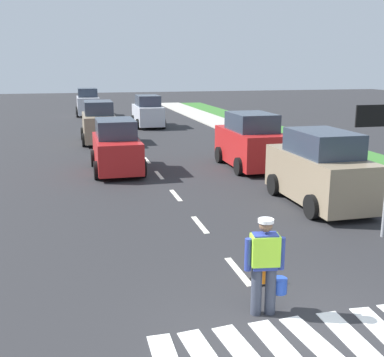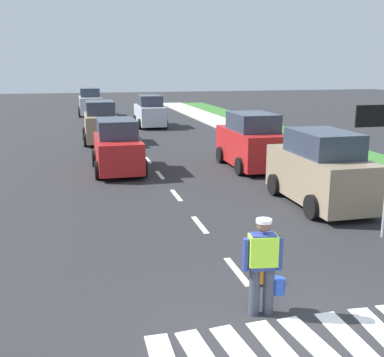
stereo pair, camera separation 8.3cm
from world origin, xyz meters
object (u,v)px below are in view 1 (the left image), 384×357
Objects in this scene: car_outgoing_far at (148,112)px; car_parked_curbside at (320,170)px; traffic_cone_near at (262,269)px; car_parked_far at (250,142)px; car_oncoming_third at (88,103)px; lane_direction_sign at (383,139)px; car_oncoming_lead at (116,148)px; car_oncoming_second at (99,123)px; road_worker at (266,262)px.

car_parked_curbside reaches higher than car_outgoing_far.
car_parked_curbside is at bearing 51.35° from traffic_cone_near.
car_parked_curbside is at bearing -89.01° from car_parked_far.
car_outgoing_far is at bearing -66.93° from car_oncoming_third.
lane_direction_sign is 10.57m from car_oncoming_lead.
lane_direction_sign reaches higher than car_outgoing_far.
car_parked_curbside is at bearing -67.54° from car_oncoming_second.
car_parked_curbside is at bearing 88.29° from lane_direction_sign.
traffic_cone_near is 18.34m from car_oncoming_second.
car_oncoming_second is at bearing 91.66° from car_oncoming_lead.
lane_direction_sign is 0.83× the size of car_oncoming_lead.
car_parked_curbside reaches higher than car_oncoming_lead.
road_worker is 1.36m from traffic_cone_near.
car_oncoming_third reaches higher than car_parked_far.
lane_direction_sign is 22.74m from car_outgoing_far.
car_parked_curbside is at bearing 54.43° from road_worker.
car_oncoming_second is 7.05m from car_outgoing_far.
car_parked_far is (-0.01, 8.42, -1.37)m from lane_direction_sign.
car_oncoming_third is at bearing 103.76° from car_parked_far.
traffic_cone_near is 0.14× the size of car_oncoming_lead.
traffic_cone_near is at bearing -155.22° from lane_direction_sign.
car_oncoming_second is 14.74m from car_parked_curbside.
car_parked_curbside is (0.09, -5.48, -0.00)m from car_parked_far.
car_parked_far is at bearing -55.77° from car_oncoming_second.
car_oncoming_third reaches higher than traffic_cone_near.
traffic_cone_near is at bearing -86.54° from car_oncoming_third.
road_worker is 7.02m from car_parked_curbside.
car_oncoming_third is at bearing 90.10° from car_oncoming_second.
car_oncoming_second is at bearing 94.58° from road_worker.
car_oncoming_third reaches higher than car_parked_curbside.
car_oncoming_lead reaches higher than road_worker.
car_oncoming_second reaches higher than car_oncoming_lead.
traffic_cone_near is 10.83m from car_oncoming_lead.
car_oncoming_lead is 7.55m from car_oncoming_second.
car_parked_far is at bearing -82.24° from car_outgoing_far.
traffic_cone_near is at bearing -83.86° from car_oncoming_second.
car_outgoing_far is at bearing 95.89° from car_parked_curbside.
car_parked_far is 23.38m from car_oncoming_third.
car_oncoming_lead is at bearing 173.61° from car_parked_far.
road_worker is 0.44× the size of car_oncoming_third.
car_outgoing_far is (3.38, 13.60, 0.04)m from car_oncoming_lead.
lane_direction_sign is 17.52m from car_oncoming_second.
car_parked_far is (3.99, 11.19, 0.10)m from road_worker.
car_outgoing_far is at bearing 97.76° from car_parked_far.
lane_direction_sign is at bearing 34.76° from road_worker.
car_oncoming_lead is at bearing 120.57° from lane_direction_sign.
traffic_cone_near is at bearing -80.74° from car_oncoming_lead.
lane_direction_sign reaches higher than car_oncoming_lead.
car_oncoming_third is at bearing 90.63° from car_oncoming_lead.
car_oncoming_third reaches higher than car_oncoming_lead.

